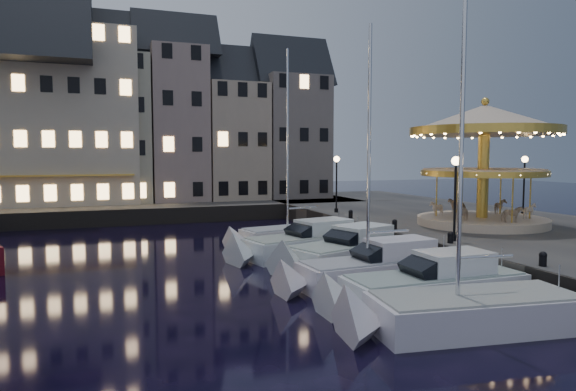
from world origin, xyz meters
name	(u,v)px	position (x,y,z in m)	size (l,w,h in m)	color
ground	(330,284)	(0.00, 0.00, 0.00)	(160.00, 160.00, 0.00)	black
quay_east	(491,232)	(14.00, 6.00, 0.65)	(16.00, 56.00, 1.30)	#474442
quay_north	(115,210)	(-8.00, 28.00, 0.65)	(44.00, 12.00, 1.30)	#474442
quaywall_e	(381,240)	(6.00, 6.00, 0.65)	(0.15, 44.00, 1.30)	#47423A
quaywall_n	(144,217)	(-6.00, 22.00, 0.65)	(48.00, 0.15, 1.30)	#47423A
streetlamp_b	(455,186)	(7.20, 1.00, 4.02)	(0.44, 0.44, 4.17)	black
streetlamp_c	(337,176)	(7.20, 14.50, 4.02)	(0.44, 0.44, 4.17)	black
streetlamp_d	(524,177)	(18.50, 8.00, 4.02)	(0.44, 0.44, 4.17)	black
bollard_a	(543,258)	(6.60, -5.00, 1.60)	(0.30, 0.30, 0.57)	black
bollard_b	(451,237)	(6.60, 0.50, 1.60)	(0.30, 0.30, 0.57)	black
bollard_c	(395,224)	(6.60, 5.50, 1.60)	(0.30, 0.30, 0.57)	black
bollard_d	(351,214)	(6.60, 11.00, 1.60)	(0.30, 0.30, 0.57)	black
townhouse_nb	(39,124)	(-14.05, 30.00, 8.28)	(6.16, 8.00, 13.80)	gray
townhouse_nc	(112,120)	(-8.00, 30.00, 8.78)	(6.82, 8.00, 14.80)	#AFA88C
townhouse_nd	(176,116)	(-2.25, 30.00, 9.28)	(5.50, 8.00, 15.80)	gray
townhouse_ne	(232,132)	(3.20, 30.00, 7.78)	(6.16, 8.00, 12.80)	tan
townhouse_nf	(290,128)	(9.25, 30.00, 8.28)	(6.82, 8.00, 13.80)	slate
hotel_corner	(39,106)	(-14.00, 30.00, 9.78)	(17.60, 9.00, 16.80)	beige
motorboat_a	(460,314)	(1.29, -6.85, 0.54)	(7.84, 3.48, 13.00)	silver
motorboat_b	(425,289)	(1.91, -4.15, 0.64)	(7.91, 2.32, 2.15)	silver
motorboat_c	(374,270)	(1.56, -1.02, 0.68)	(8.40, 2.62, 11.12)	silver
motorboat_d	(346,253)	(2.23, 3.01, 0.64)	(7.95, 4.97, 2.15)	silver
motorboat_e	(304,245)	(1.21, 5.96, 0.64)	(8.59, 4.18, 2.15)	silver
motorboat_f	(289,237)	(1.61, 9.44, 0.53)	(8.19, 3.44, 10.82)	silver
carousel	(484,142)	(12.52, 5.19, 6.35)	(8.76, 8.76, 7.66)	beige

